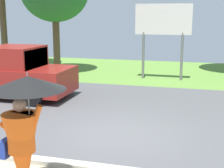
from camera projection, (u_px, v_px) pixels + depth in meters
The scene contains 4 objects.
ground_plane at pixel (138, 106), 11.21m from camera, with size 40.00×22.00×0.20m.
monk_pedestrian at pixel (24, 130), 5.31m from camera, with size 1.20×1.20×2.13m.
pickup_truck at pixel (4, 73), 12.29m from camera, with size 5.20×2.28×1.88m.
roadside_billboard at pixel (163, 25), 15.17m from camera, with size 2.60×0.12×3.50m.
Camera 1 is at (2.03, -7.71, 3.00)m, focal length 52.92 mm.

